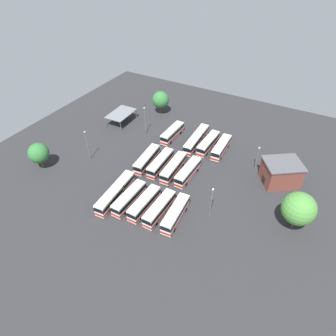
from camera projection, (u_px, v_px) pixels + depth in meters
name	position (u px, v px, depth m)	size (l,w,h in m)	color
ground_plane	(173.00, 173.00, 83.61)	(109.05, 109.05, 0.00)	#28282B
bus_row0_slot0	(172.00, 133.00, 95.97)	(10.88, 2.72, 3.56)	silver
bus_row0_slot2	(196.00, 139.00, 93.18)	(14.66, 3.23, 3.56)	silver
bus_row0_slot3	(208.00, 143.00, 91.45)	(11.26, 2.81, 3.56)	silver
bus_row0_slot4	(221.00, 147.00, 89.80)	(10.87, 2.95, 3.56)	silver
bus_row1_slot0	(147.00, 159.00, 85.25)	(11.72, 3.59, 3.56)	silver
bus_row1_slot1	(160.00, 163.00, 83.91)	(11.46, 3.04, 3.56)	silver
bus_row1_slot2	(174.00, 168.00, 82.34)	(11.76, 3.12, 3.56)	silver
bus_row1_slot3	(188.00, 172.00, 80.92)	(10.96, 2.77, 3.56)	silver
bus_row2_slot0	(116.00, 193.00, 74.64)	(14.71, 3.69, 3.56)	silver
bus_row2_slot1	(129.00, 198.00, 73.12)	(11.11, 2.68, 3.56)	silver
bus_row2_slot2	(144.00, 203.00, 71.78)	(10.82, 2.72, 3.56)	silver
bus_row2_slot3	(159.00, 208.00, 70.48)	(11.07, 2.73, 3.56)	silver
bus_row2_slot4	(175.00, 214.00, 69.17)	(11.17, 3.42, 3.56)	silver
depot_building	(281.00, 173.00, 78.70)	(11.69, 12.07, 6.26)	brown
maintenance_shelter	(121.00, 113.00, 102.87)	(10.44, 6.79, 3.52)	slate
lamp_post_far_corner	(145.00, 120.00, 96.22)	(0.56, 0.28, 9.25)	slate
lamp_post_mid_lot	(257.00, 158.00, 82.07)	(0.56, 0.28, 7.44)	slate
lamp_post_by_building	(212.00, 202.00, 68.27)	(0.56, 0.28, 8.54)	slate
lamp_post_near_entrance	(87.00, 145.00, 85.07)	(0.56, 0.28, 9.47)	slate
tree_east_edge	(299.00, 209.00, 64.62)	(7.36, 7.36, 9.80)	brown
tree_northeast	(161.00, 100.00, 106.59)	(5.88, 5.88, 8.24)	brown
tree_north_edge	(39.00, 153.00, 82.40)	(5.62, 5.62, 7.71)	brown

